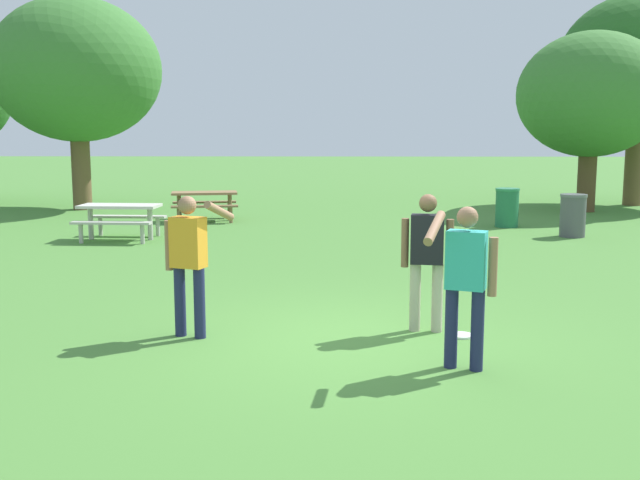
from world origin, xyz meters
TOP-DOWN VIEW (x-y plane):
  - ground_plane at (0.00, 0.00)m, footprint 120.00×120.00m
  - person_thrower at (1.03, -1.03)m, footprint 0.77×0.62m
  - person_catcher at (-1.93, 0.10)m, footprint 0.77×0.62m
  - person_bystander at (0.83, 0.39)m, footprint 0.60×0.28m
  - frisbee at (1.22, 0.17)m, footprint 0.28×0.28m
  - picnic_table_near at (-4.97, 7.73)m, footprint 1.76×1.49m
  - picnic_table_far at (-3.72, 11.16)m, footprint 1.92×1.70m
  - trash_can_beside_table at (3.99, 10.07)m, footprint 0.59×0.59m
  - trash_can_further_along at (5.08, 8.40)m, footprint 0.59×0.59m
  - tree_broad_center at (-7.93, 13.95)m, footprint 4.97×4.97m
  - tree_far_right at (7.12, 13.66)m, footprint 4.23×4.23m
  - tree_slender_mid at (9.22, 15.56)m, footprint 5.01×5.01m

SIDE VIEW (x-z plane):
  - ground_plane at x=0.00m, z-range 0.00..0.00m
  - frisbee at x=1.22m, z-range 0.00..0.03m
  - trash_can_beside_table at x=3.99m, z-range 0.00..0.96m
  - trash_can_further_along at x=5.08m, z-range 0.00..0.96m
  - picnic_table_near at x=-4.97m, z-range 0.18..0.95m
  - picnic_table_far at x=-3.72m, z-range 0.18..0.95m
  - person_bystander at x=0.83m, z-range 0.12..1.76m
  - person_thrower at x=1.03m, z-range 0.14..1.78m
  - person_catcher at x=-1.93m, z-range 0.14..1.78m
  - tree_far_right at x=7.12m, z-range 0.78..5.98m
  - tree_broad_center at x=-7.93m, z-range 0.99..7.24m
  - tree_slender_mid at x=9.22m, z-range 1.14..7.73m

